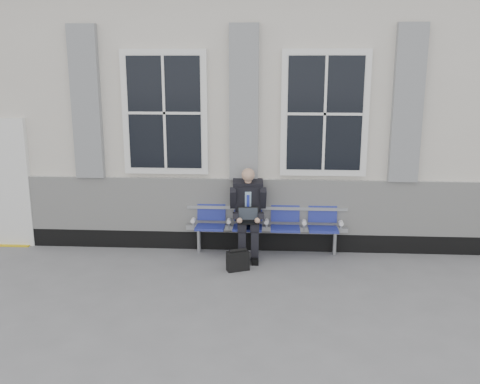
{
  "coord_description": "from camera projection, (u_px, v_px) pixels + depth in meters",
  "views": [
    {
      "loc": [
        -0.43,
        -6.93,
        3.01
      ],
      "look_at": [
        -0.93,
        0.9,
        1.12
      ],
      "focal_mm": 40.0,
      "sensor_mm": 36.0,
      "label": 1
    }
  ],
  "objects": [
    {
      "name": "businessman",
      "position": [
        248.0,
        209.0,
        8.42
      ],
      "size": [
        0.59,
        0.79,
        1.43
      ],
      "color": "black",
      "rests_on": "ground"
    },
    {
      "name": "briefcase",
      "position": [
        238.0,
        261.0,
        7.94
      ],
      "size": [
        0.36,
        0.26,
        0.34
      ],
      "color": "black",
      "rests_on": "ground"
    },
    {
      "name": "ground",
      "position": [
        303.0,
        286.0,
        7.4
      ],
      "size": [
        70.0,
        70.0,
        0.0
      ],
      "primitive_type": "plane",
      "color": "slate",
      "rests_on": "ground"
    },
    {
      "name": "station_building",
      "position": [
        296.0,
        105.0,
        10.25
      ],
      "size": [
        14.4,
        4.4,
        4.49
      ],
      "color": "beige",
      "rests_on": "ground"
    },
    {
      "name": "bench",
      "position": [
        267.0,
        220.0,
        8.59
      ],
      "size": [
        2.6,
        0.47,
        0.91
      ],
      "color": "#9EA0A3",
      "rests_on": "ground"
    }
  ]
}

